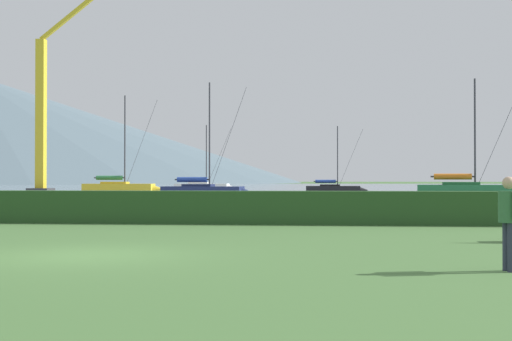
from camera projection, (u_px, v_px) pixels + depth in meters
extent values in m
plane|color=#477038|center=(83.00, 256.00, 14.86)|extent=(1000.00, 1000.00, 0.00)
cube|color=#8499A8|center=(302.00, 187.00, 151.19)|extent=(320.00, 246.00, 0.00)
cube|color=#284C23|center=(186.00, 207.00, 25.82)|extent=(80.00, 1.20, 1.19)
cube|color=black|center=(333.00, 190.00, 76.29)|extent=(5.76, 2.00, 0.90)
cone|color=black|center=(364.00, 190.00, 75.95)|extent=(0.99, 0.77, 0.77)
cube|color=black|center=(330.00, 187.00, 76.33)|extent=(2.14, 1.39, 0.57)
cylinder|color=#333338|center=(338.00, 158.00, 76.29)|extent=(0.11, 0.11, 6.87)
cylinder|color=#333338|center=(326.00, 181.00, 76.39)|extent=(2.59, 0.11, 0.10)
cylinder|color=#2847A3|center=(326.00, 181.00, 76.39)|extent=(2.20, 0.37, 0.36)
cylinder|color=#333338|center=(350.00, 159.00, 76.15)|extent=(2.73, 0.04, 6.53)
cube|color=#236B38|center=(467.00, 192.00, 55.53)|extent=(7.80, 3.54, 1.18)
cube|color=#206032|center=(461.00, 187.00, 55.63)|extent=(3.01, 2.15, 0.75)
cylinder|color=#333338|center=(475.00, 135.00, 55.44)|extent=(0.15, 0.15, 8.87)
cylinder|color=#333338|center=(453.00, 177.00, 55.78)|extent=(3.37, 0.57, 0.13)
cylinder|color=orange|center=(453.00, 177.00, 55.78)|extent=(2.92, 0.84, 0.47)
cylinder|color=#333338|center=(499.00, 138.00, 55.04)|extent=(3.55, 0.50, 8.44)
cube|color=white|center=(202.00, 188.00, 91.12)|extent=(6.91, 2.55, 1.08)
cone|color=white|center=(232.00, 188.00, 90.62)|extent=(1.20, 0.95, 0.91)
cube|color=silver|center=(199.00, 185.00, 91.17)|extent=(2.59, 1.72, 0.68)
cylinder|color=#333338|center=(206.00, 156.00, 91.10)|extent=(0.14, 0.14, 8.03)
cylinder|color=#333338|center=(195.00, 179.00, 91.26)|extent=(3.08, 0.21, 0.12)
cylinder|color=tan|center=(195.00, 179.00, 91.26)|extent=(2.63, 0.51, 0.43)
cylinder|color=#333338|center=(219.00, 158.00, 90.89)|extent=(3.25, 0.13, 7.64)
cube|color=gold|center=(119.00, 189.00, 75.27)|extent=(7.46, 2.88, 1.15)
cone|color=gold|center=(158.00, 189.00, 75.06)|extent=(1.31, 1.04, 0.98)
cube|color=gold|center=(115.00, 185.00, 75.29)|extent=(2.81, 1.90, 0.73)
cylinder|color=#333338|center=(125.00, 142.00, 75.30)|extent=(0.15, 0.15, 9.92)
cylinder|color=#333338|center=(109.00, 178.00, 75.33)|extent=(3.30, 0.29, 0.13)
cylinder|color=#2D7542|center=(109.00, 178.00, 75.33)|extent=(2.83, 0.60, 0.46)
cylinder|color=#333338|center=(141.00, 144.00, 75.21)|extent=(3.49, 0.21, 9.43)
cube|color=navy|center=(203.00, 193.00, 58.06)|extent=(6.73, 2.80, 1.03)
cone|color=navy|center=(248.00, 193.00, 57.38)|extent=(1.20, 0.97, 0.88)
cube|color=#1B2449|center=(198.00, 188.00, 58.14)|extent=(2.56, 1.78, 0.66)
cylinder|color=#333338|center=(210.00, 137.00, 58.02)|extent=(0.13, 0.13, 9.00)
cylinder|color=#333338|center=(192.00, 180.00, 58.24)|extent=(2.95, 0.36, 0.11)
cylinder|color=#2847A3|center=(192.00, 180.00, 58.24)|extent=(2.53, 0.63, 0.41)
cylinder|color=#333338|center=(228.00, 140.00, 57.73)|extent=(3.11, 0.29, 8.56)
cylinder|color=#333338|center=(509.00, 232.00, 18.38)|extent=(0.08, 0.08, 0.45)
cylinder|color=#333338|center=(511.00, 233.00, 18.06)|extent=(0.08, 0.08, 0.45)
cylinder|color=#2D3347|center=(512.00, 248.00, 12.21)|extent=(0.14, 0.14, 0.85)
cylinder|color=#2D3347|center=(507.00, 247.00, 12.39)|extent=(0.14, 0.14, 0.85)
cylinder|color=#33663D|center=(509.00, 207.00, 12.31)|extent=(0.36, 0.36, 0.55)
cylinder|color=#33663D|center=(502.00, 205.00, 12.55)|extent=(0.09, 0.09, 0.50)
sphere|color=tan|center=(509.00, 183.00, 12.31)|extent=(0.22, 0.22, 0.22)
cube|color=#333338|center=(41.00, 192.00, 65.45)|extent=(2.00, 2.00, 0.80)
cube|color=gold|center=(41.00, 114.00, 65.54)|extent=(0.80, 0.80, 13.79)
cube|color=gold|center=(80.00, 8.00, 65.30)|extent=(7.68, 0.36, 6.05)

